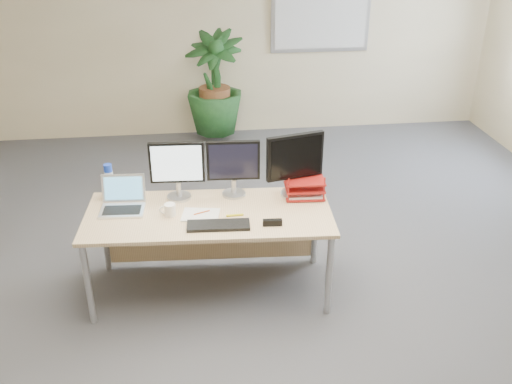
{
  "coord_description": "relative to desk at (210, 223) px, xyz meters",
  "views": [
    {
      "loc": [
        -0.55,
        -3.46,
        2.84
      ],
      "look_at": [
        -0.08,
        0.35,
        0.89
      ],
      "focal_mm": 40.0,
      "sensor_mm": 36.0,
      "label": 1
    }
  ],
  "objects": [
    {
      "name": "monitor_right",
      "position": [
        0.21,
        0.17,
        0.42
      ],
      "size": [
        0.42,
        0.19,
        0.47
      ],
      "color": "#B2B2B7",
      "rests_on": "desk"
    },
    {
      "name": "whiteboard",
      "position": [
        1.64,
        3.49,
        0.98
      ],
      "size": [
        1.3,
        0.04,
        0.95
      ],
      "color": "#BABABF",
      "rests_on": "back_wall"
    },
    {
      "name": "spiral_notebook",
      "position": [
        -0.07,
        -0.14,
        0.16
      ],
      "size": [
        0.31,
        0.25,
        0.01
      ],
      "primitive_type": "cube",
      "rotation": [
        0.0,
        0.0,
        -0.17
      ],
      "color": "white",
      "rests_on": "desk"
    },
    {
      "name": "yellow_highlighter",
      "position": [
        0.19,
        -0.18,
        0.16
      ],
      "size": [
        0.13,
        0.02,
        0.02
      ],
      "primitive_type": "cylinder",
      "rotation": [
        0.0,
        1.57,
        0.04
      ],
      "color": "yellow",
      "rests_on": "desk"
    },
    {
      "name": "desk",
      "position": [
        0.0,
        0.0,
        0.0
      ],
      "size": [
        1.93,
        0.9,
        0.72
      ],
      "color": "tan",
      "rests_on": "floor"
    },
    {
      "name": "back_wall",
      "position": [
        0.44,
        3.53,
        0.78
      ],
      "size": [
        7.0,
        0.04,
        2.7
      ],
      "primitive_type": "cube",
      "color": "#C8B68D",
      "rests_on": "floor"
    },
    {
      "name": "orange_pen",
      "position": [
        -0.06,
        -0.12,
        0.17
      ],
      "size": [
        0.12,
        0.06,
        0.01
      ],
      "primitive_type": "cylinder",
      "rotation": [
        0.0,
        1.57,
        0.39
      ],
      "color": "#D95218",
      "rests_on": "spiral_notebook"
    },
    {
      "name": "keyboard",
      "position": [
        0.06,
        -0.33,
        0.16
      ],
      "size": [
        0.47,
        0.18,
        0.03
      ],
      "primitive_type": "cube",
      "rotation": [
        0.0,
        0.0,
        -0.06
      ],
      "color": "black",
      "rests_on": "desk"
    },
    {
      "name": "water_bottle",
      "position": [
        -0.77,
        0.27,
        0.29
      ],
      "size": [
        0.07,
        0.07,
        0.28
      ],
      "color": "silver",
      "rests_on": "desk"
    },
    {
      "name": "monitor_left",
      "position": [
        -0.23,
        0.17,
        0.43
      ],
      "size": [
        0.43,
        0.19,
        0.48
      ],
      "color": "#B2B2B7",
      "rests_on": "desk"
    },
    {
      "name": "letter_tray",
      "position": [
        0.77,
        0.08,
        0.22
      ],
      "size": [
        0.32,
        0.25,
        0.15
      ],
      "color": "maroon",
      "rests_on": "desk"
    },
    {
      "name": "floor",
      "position": [
        0.44,
        -0.47,
        -0.57
      ],
      "size": [
        8.0,
        8.0,
        0.0
      ],
      "primitive_type": "plane",
      "color": "#46454A",
      "rests_on": "ground"
    },
    {
      "name": "monitor_dark",
      "position": [
        0.69,
        0.1,
        0.45
      ],
      "size": [
        0.47,
        0.21,
        0.53
      ],
      "color": "#B2B2B7",
      "rests_on": "desk"
    },
    {
      "name": "laptop",
      "position": [
        -0.66,
        0.05,
        0.21
      ],
      "size": [
        0.35,
        0.31,
        0.24
      ],
      "color": "white",
      "rests_on": "desk"
    },
    {
      "name": "stapler",
      "position": [
        0.45,
        -0.35,
        0.18
      ],
      "size": [
        0.14,
        0.05,
        0.05
      ],
      "primitive_type": "cube",
      "rotation": [
        0.0,
        0.0,
        -0.06
      ],
      "color": "black",
      "rests_on": "desk"
    },
    {
      "name": "floor_plant",
      "position": [
        0.22,
        3.14,
        0.18
      ],
      "size": [
        1.09,
        1.09,
        1.5
      ],
      "primitive_type": "imported",
      "rotation": [
        0.0,
        0.0,
        -0.38
      ],
      "color": "#143817",
      "rests_on": "floor"
    },
    {
      "name": "coffee_mug",
      "position": [
        -0.3,
        -0.11,
        0.2
      ],
      "size": [
        0.12,
        0.09,
        0.1
      ],
      "color": "white",
      "rests_on": "desk"
    }
  ]
}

